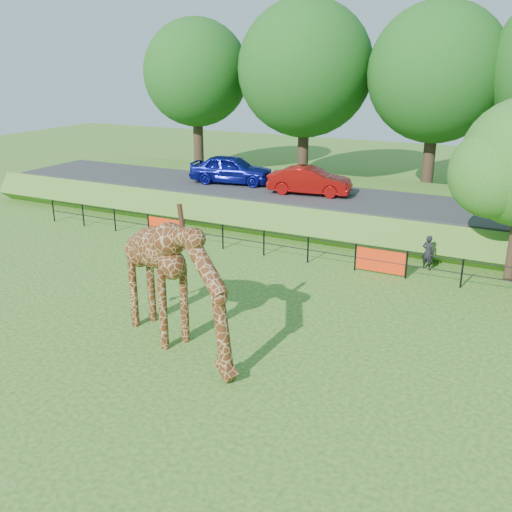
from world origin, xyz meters
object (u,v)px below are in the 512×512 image
at_px(visitor, 428,253).
at_px(car_red, 310,181).
at_px(car_blue, 232,169).
at_px(giraffe, 176,285).

bearing_deg(visitor, car_red, -16.83).
bearing_deg(car_red, car_blue, 75.35).
height_order(giraffe, car_blue, giraffe).
xyz_separation_m(car_red, visitor, (6.83, -4.50, -1.41)).
distance_m(giraffe, car_blue, 16.19).
distance_m(giraffe, visitor, 11.16).
relative_size(giraffe, car_red, 1.30).
xyz_separation_m(car_blue, visitor, (11.63, -5.04, -1.49)).
relative_size(car_red, visitor, 2.98).
height_order(car_blue, car_red, car_blue).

